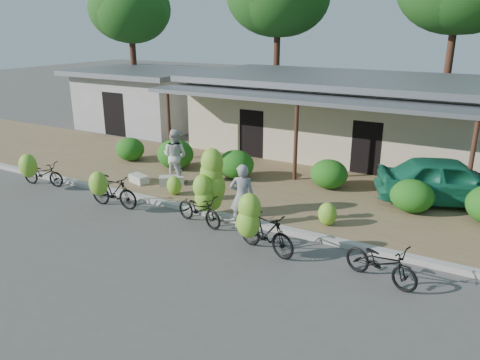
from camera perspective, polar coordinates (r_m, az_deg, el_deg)
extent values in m
plane|color=#4F4C4A|center=(12.06, -5.06, -8.41)|extent=(100.00, 100.00, 0.00)
cube|color=olive|center=(16.05, 5.08, -1.19)|extent=(60.00, 6.00, 0.12)
cube|color=#A8A399|center=(13.56, -0.27, -4.84)|extent=(60.00, 0.25, 0.15)
cube|color=#C1B192|center=(21.11, 12.10, 7.43)|extent=(12.00, 6.00, 3.10)
cube|color=slate|center=(20.86, 12.42, 11.95)|extent=(13.00, 7.00, 0.25)
cube|color=black|center=(18.47, 9.16, 4.64)|extent=(1.40, 0.12, 2.20)
cube|color=slate|center=(17.16, 8.19, 9.77)|extent=(13.00, 2.00, 0.15)
cylinder|color=#48281C|center=(19.43, -8.64, 6.33)|extent=(0.14, 0.14, 2.85)
cylinder|color=#48281C|center=(16.63, 6.81, 4.36)|extent=(0.14, 0.14, 2.85)
cylinder|color=#48281C|center=(15.44, 26.28, 1.44)|extent=(0.14, 0.14, 2.85)
cube|color=#B0AFAB|center=(26.53, -11.40, 9.45)|extent=(6.00, 5.00, 2.90)
cube|color=slate|center=(26.34, -11.62, 12.83)|extent=(7.00, 6.00, 0.25)
cube|color=black|center=(24.82, -15.05, 7.76)|extent=(1.40, 0.12, 2.20)
cylinder|color=#48281C|center=(29.46, -12.84, 13.88)|extent=(0.36, 0.36, 6.63)
ellipsoid|color=#114715|center=(29.40, -13.27, 19.61)|extent=(4.72, 4.72, 3.78)
ellipsoid|color=#114715|center=(29.97, -13.66, 20.13)|extent=(4.02, 4.02, 3.21)
cylinder|color=#48281C|center=(27.48, 4.49, 14.79)|extent=(0.36, 0.36, 7.41)
cylinder|color=#48281C|center=(25.49, 24.15, 13.26)|extent=(0.36, 0.36, 7.64)
ellipsoid|color=#205413|center=(19.67, -13.26, 3.69)|extent=(1.21, 1.09, 0.94)
ellipsoid|color=#205413|center=(18.19, -7.90, 3.15)|extent=(1.46, 1.31, 1.14)
ellipsoid|color=#205413|center=(16.84, -0.50, 1.91)|extent=(1.34, 1.20, 1.04)
ellipsoid|color=#205413|center=(16.12, 10.79, 0.72)|extent=(1.27, 1.15, 0.99)
ellipsoid|color=#205413|center=(14.73, 20.22, -1.84)|extent=(1.27, 1.14, 0.99)
imported|color=black|center=(17.90, -22.87, 0.73)|extent=(1.72, 0.88, 0.86)
ellipsoid|color=#80BA2E|center=(17.32, -24.44, 1.61)|extent=(0.65, 0.55, 0.81)
imported|color=black|center=(15.01, -15.13, -1.36)|extent=(1.74, 0.63, 1.02)
ellipsoid|color=#80BA2E|center=(14.40, -16.90, -0.42)|extent=(0.59, 0.51, 0.74)
imported|color=black|center=(13.35, -4.99, -3.60)|extent=(1.76, 0.92, 0.88)
ellipsoid|color=#80BA2E|center=(13.67, -3.49, -2.15)|extent=(0.65, 0.55, 0.81)
ellipsoid|color=#80BA2E|center=(13.48, -3.22, -0.81)|extent=(0.71, 0.60, 0.89)
ellipsoid|color=#80BA2E|center=(13.41, -3.49, 0.76)|extent=(0.69, 0.59, 0.87)
ellipsoid|color=#80BA2E|center=(13.29, -3.43, 2.14)|extent=(0.67, 0.57, 0.84)
ellipsoid|color=#80BA2E|center=(13.39, -4.40, -2.40)|extent=(0.57, 0.48, 0.71)
ellipsoid|color=#80BA2E|center=(13.29, -4.56, -0.86)|extent=(0.59, 0.50, 0.74)
imported|color=black|center=(11.69, 3.18, -6.38)|extent=(1.84, 0.95, 1.07)
ellipsoid|color=#80BA2E|center=(11.06, 0.97, -5.29)|extent=(0.58, 0.50, 0.73)
ellipsoid|color=#80BA2E|center=(10.95, 1.16, -3.38)|extent=(0.57, 0.48, 0.71)
imported|color=black|center=(10.90, 16.81, -9.56)|extent=(1.86, 1.10, 0.92)
ellipsoid|color=#80BA2E|center=(15.42, -8.04, -0.66)|extent=(0.50, 0.43, 0.63)
ellipsoid|color=#80BA2E|center=(14.92, -4.43, -1.23)|extent=(0.49, 0.42, 0.61)
ellipsoid|color=#80BA2E|center=(13.19, 10.60, -4.09)|extent=(0.53, 0.45, 0.66)
cube|color=beige|center=(16.45, -8.32, -0.05)|extent=(0.92, 0.83, 0.30)
cube|color=beige|center=(16.87, -12.23, 0.15)|extent=(0.83, 0.58, 0.28)
imported|color=gray|center=(12.85, 0.26, -2.05)|extent=(0.81, 0.70, 1.87)
imported|color=silver|center=(16.56, -7.93, 2.97)|extent=(0.97, 0.78, 1.89)
imported|color=#186D4D|center=(15.78, 24.10, -0.09)|extent=(4.64, 3.21, 1.47)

